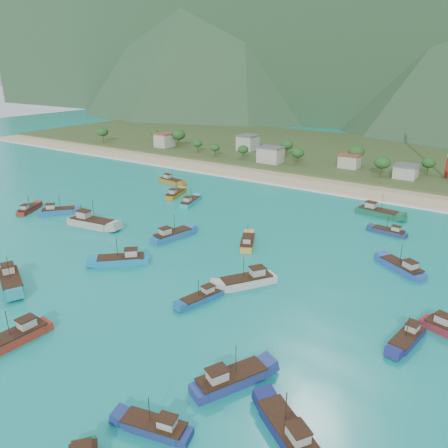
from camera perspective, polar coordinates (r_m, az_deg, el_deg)
The scene contains 26 objects.
ground at distance 95.77m, azimuth -3.75°, elevation -5.30°, with size 600.00×600.00×0.00m, color #0C8186.
beach at distance 161.85m, azimuth 13.51°, elevation 4.89°, with size 400.00×18.00×1.20m, color beige.
land at distance 218.82m, azimuth 19.30°, elevation 8.21°, with size 400.00×110.00×2.40m, color #385123.
surf_line at distance 153.26m, azimuth 12.24°, elevation 4.14°, with size 400.00×2.50×0.08m, color white.
village at distance 181.18m, azimuth 18.42°, elevation 7.48°, with size 215.68×31.15×6.65m.
vegetation at distance 184.84m, azimuth 15.07°, elevation 8.30°, with size 278.65×25.80×9.02m.
boat_1 at distance 122.26m, azimuth -16.91°, elevation 0.14°, with size 14.04×5.94×8.04m.
boat_2 at distance 81.64m, azimuth -2.95°, elevation -9.66°, with size 4.71×8.96×5.08m.
boat_3 at distance 96.41m, azimuth -26.09°, elevation -6.72°, with size 12.10×8.17×6.94m.
boat_5 at distance 99.59m, azimuth 22.23°, elevation -5.36°, with size 10.49×8.16×6.17m.
boat_7 at distance 141.54m, azimuth -24.15°, elevation 1.71°, with size 6.41×9.29×5.34m.
boat_8 at distance 105.10m, azimuth 3.08°, elevation -2.50°, with size 6.87×9.99×5.75m.
boat_9 at distance 62.87m, azimuth 0.83°, elevation -19.72°, with size 7.73×11.24×6.46m.
boat_10 at distance 145.15m, azimuth -6.38°, elevation 3.86°, with size 5.29×10.27×5.82m.
boat_11 at distance 76.31m, azimuth 22.80°, elevation -13.69°, with size 4.21×9.41×5.37m.
boat_12 at distance 98.13m, azimuth -13.16°, elevation -4.65°, with size 10.46×9.98×6.60m.
boat_14 at distance 136.41m, azimuth -20.87°, elevation 1.57°, with size 9.07×9.46×5.98m.
boat_15 at distance 136.37m, azimuth -4.46°, elevation 2.85°, with size 5.23×10.17×5.77m.
boat_16 at distance 56.82m, azimuth 8.40°, elevation -25.34°, with size 10.62×8.53×6.30m.
boat_17 at distance 161.80m, azimuth -6.93°, elevation 5.56°, with size 10.77×4.30×6.19m.
boat_18 at distance 109.93m, azimuth -6.81°, elevation -1.50°, with size 5.54×11.45×6.50m.
boat_19 at distance 119.82m, azimuth 20.77°, elevation -0.99°, with size 8.86×3.41×5.11m.
boat_20 at distance 77.83m, azimuth -25.51°, elevation -13.26°, with size 3.98×11.05×6.41m.
boat_21 at distance 57.69m, azimuth -8.94°, elevation -24.79°, with size 9.12×4.57×5.17m.
boat_22 at distance 133.19m, azimuth 19.41°, elevation 1.41°, with size 12.42×5.08×7.13m.
boat_23 at distance 86.91m, azimuth 3.09°, elevation -7.47°, with size 9.15×11.36×6.75m.
Camera 1 is at (53.17, -68.25, 41.09)m, focal length 35.00 mm.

